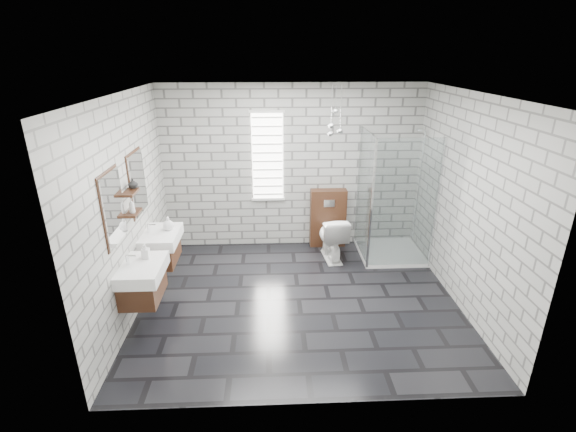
{
  "coord_description": "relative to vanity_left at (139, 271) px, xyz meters",
  "views": [
    {
      "loc": [
        -0.37,
        -4.83,
        3.15
      ],
      "look_at": [
        -0.13,
        0.35,
        1.08
      ],
      "focal_mm": 26.0,
      "sensor_mm": 36.0,
      "label": 1
    }
  ],
  "objects": [
    {
      "name": "flush_plate",
      "position": [
        2.51,
        2.09,
        0.04
      ],
      "size": [
        0.18,
        0.01,
        0.12
      ],
      "primitive_type": "cube",
      "color": "silver",
      "rests_on": "cistern_panel"
    },
    {
      "name": "wall_back",
      "position": [
        1.91,
        2.3,
        0.59
      ],
      "size": [
        4.2,
        0.02,
        2.7
      ],
      "primitive_type": "cube",
      "color": "#A1A19C",
      "rests_on": "floor"
    },
    {
      "name": "floor",
      "position": [
        1.91,
        0.49,
        -0.77
      ],
      "size": [
        4.2,
        3.6,
        0.02
      ],
      "primitive_type": "cube",
      "color": "black",
      "rests_on": "ground"
    },
    {
      "name": "toilet",
      "position": [
        2.51,
        1.7,
        -0.39
      ],
      "size": [
        0.49,
        0.76,
        0.73
      ],
      "primitive_type": "imported",
      "rotation": [
        0.0,
        0.0,
        3.25
      ],
      "color": "white",
      "rests_on": "floor"
    },
    {
      "name": "wall_left",
      "position": [
        -0.2,
        0.49,
        0.59
      ],
      "size": [
        0.02,
        3.6,
        2.7
      ],
      "primitive_type": "cube",
      "color": "#A1A19C",
      "rests_on": "floor"
    },
    {
      "name": "vanity_right",
      "position": [
        0.0,
        0.92,
        0.0
      ],
      "size": [
        0.47,
        0.7,
        1.57
      ],
      "color": "#412314",
      "rests_on": "wall_left"
    },
    {
      "name": "soap_bottle_a",
      "position": [
        0.05,
        0.15,
        0.19
      ],
      "size": [
        0.09,
        0.09,
        0.19
      ],
      "primitive_type": "imported",
      "rotation": [
        0.0,
        0.0,
        -0.04
      ],
      "color": "#B2B2B2",
      "rests_on": "vanity_left"
    },
    {
      "name": "cistern_panel",
      "position": [
        2.51,
        2.19,
        -0.26
      ],
      "size": [
        0.6,
        0.2,
        1.0
      ],
      "primitive_type": "cube",
      "color": "#412314",
      "rests_on": "floor"
    },
    {
      "name": "wall_right",
      "position": [
        4.02,
        0.49,
        0.59
      ],
      "size": [
        0.02,
        3.6,
        2.7
      ],
      "primitive_type": "cube",
      "color": "#A1A19C",
      "rests_on": "floor"
    },
    {
      "name": "shower_enclosure",
      "position": [
        3.41,
        1.68,
        -0.25
      ],
      "size": [
        1.0,
        1.0,
        2.03
      ],
      "color": "white",
      "rests_on": "floor"
    },
    {
      "name": "pendant_cluster",
      "position": [
        2.52,
        1.86,
        1.35
      ],
      "size": [
        0.25,
        0.28,
        0.76
      ],
      "color": "silver",
      "rests_on": "ceiling"
    },
    {
      "name": "soap_bottle_b",
      "position": [
        0.14,
        1.0,
        0.19
      ],
      "size": [
        0.16,
        0.16,
        0.19
      ],
      "primitive_type": "imported",
      "rotation": [
        0.0,
        0.0,
        0.1
      ],
      "color": "#B2B2B2",
      "rests_on": "vanity_right"
    },
    {
      "name": "shelf_lower",
      "position": [
        -0.12,
        0.44,
        0.56
      ],
      "size": [
        0.14,
        0.3,
        0.03
      ],
      "primitive_type": "cube",
      "color": "#412314",
      "rests_on": "wall_left"
    },
    {
      "name": "wall_front",
      "position": [
        1.91,
        -1.32,
        0.59
      ],
      "size": [
        4.2,
        0.02,
        2.7
      ],
      "primitive_type": "cube",
      "color": "#A1A19C",
      "rests_on": "floor"
    },
    {
      "name": "window",
      "position": [
        1.51,
        2.28,
        0.79
      ],
      "size": [
        0.56,
        0.05,
        1.48
      ],
      "color": "white",
      "rests_on": "wall_back"
    },
    {
      "name": "vanity_left",
      "position": [
        0.0,
        0.0,
        0.0
      ],
      "size": [
        0.47,
        0.7,
        1.57
      ],
      "color": "#412314",
      "rests_on": "wall_left"
    },
    {
      "name": "soap_bottle_c",
      "position": [
        -0.11,
        0.4,
        0.67
      ],
      "size": [
        0.08,
        0.08,
        0.18
      ],
      "primitive_type": "imported",
      "rotation": [
        0.0,
        0.0,
        -0.15
      ],
      "color": "#B2B2B2",
      "rests_on": "shelf_lower"
    },
    {
      "name": "ceiling",
      "position": [
        1.91,
        0.49,
        1.95
      ],
      "size": [
        4.2,
        3.6,
        0.02
      ],
      "primitive_type": "cube",
      "color": "white",
      "rests_on": "wall_back"
    },
    {
      "name": "shelf_upper",
      "position": [
        -0.12,
        0.44,
        0.82
      ],
      "size": [
        0.14,
        0.3,
        0.03
      ],
      "primitive_type": "cube",
      "color": "#412314",
      "rests_on": "wall_left"
    },
    {
      "name": "vase",
      "position": [
        -0.11,
        0.55,
        0.9
      ],
      "size": [
        0.13,
        0.13,
        0.12
      ],
      "primitive_type": "imported",
      "rotation": [
        0.0,
        0.0,
        -0.18
      ],
      "color": "#B2B2B2",
      "rests_on": "shelf_upper"
    }
  ]
}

